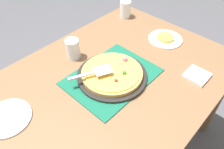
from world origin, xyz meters
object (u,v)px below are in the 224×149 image
at_px(pizza_server, 94,72).
at_px(cup_near, 125,9).
at_px(pizza_pan, 112,75).
at_px(served_slice_right, 166,37).
at_px(cup_far, 73,49).
at_px(napkin_stack, 197,75).
at_px(pizza, 112,73).
at_px(plate_side, 7,118).
at_px(plate_far_right, 165,39).

bearing_deg(pizza_server, cup_near, 27.58).
distance_m(pizza_pan, cup_near, 0.66).
bearing_deg(served_slice_right, cup_near, 82.74).
relative_size(served_slice_right, cup_far, 0.92).
relative_size(cup_near, napkin_stack, 1.00).
xyz_separation_m(pizza, cup_near, (0.55, 0.37, 0.03)).
relative_size(cup_near, cup_far, 1.00).
relative_size(plate_side, cup_near, 1.83).
bearing_deg(pizza_pan, plate_far_right, -2.03).
distance_m(plate_side, cup_near, 1.09).
relative_size(pizza, cup_far, 2.75).
distance_m(pizza, cup_near, 0.66).
height_order(served_slice_right, cup_far, cup_far).
bearing_deg(plate_far_right, cup_near, 82.74).
bearing_deg(pizza_pan, pizza, -10.45).
bearing_deg(served_slice_right, plate_far_right, 90.00).
relative_size(plate_far_right, cup_far, 1.83).
bearing_deg(napkin_stack, cup_far, 119.26).
xyz_separation_m(plate_far_right, cup_near, (0.05, 0.39, 0.06)).
bearing_deg(plate_far_right, pizza_pan, 177.97).
height_order(plate_side, cup_near, cup_near).
bearing_deg(plate_side, napkin_stack, -30.85).
distance_m(plate_far_right, cup_far, 0.61).
xyz_separation_m(plate_far_right, napkin_stack, (-0.18, -0.32, 0.00)).
xyz_separation_m(pizza, plate_far_right, (0.50, -0.02, -0.03)).
relative_size(plate_far_right, served_slice_right, 2.00).
height_order(pizza_pan, plate_far_right, pizza_pan).
distance_m(pizza_pan, cup_far, 0.29).
bearing_deg(served_slice_right, napkin_stack, -119.12).
relative_size(served_slice_right, napkin_stack, 0.92).
bearing_deg(cup_far, napkin_stack, -60.74).
height_order(pizza, cup_near, cup_near).
relative_size(pizza_pan, napkin_stack, 3.17).
relative_size(pizza, served_slice_right, 3.00).
xyz_separation_m(served_slice_right, cup_near, (0.05, 0.39, 0.04)).
bearing_deg(pizza_server, served_slice_right, -5.88).
bearing_deg(served_slice_right, pizza, 177.98).
height_order(served_slice_right, cup_near, cup_near).
bearing_deg(cup_near, cup_far, -171.24).
distance_m(pizza, pizza_server, 0.11).
bearing_deg(pizza, pizza_pan, 169.55).
relative_size(pizza, napkin_stack, 2.75).
distance_m(pizza_pan, plate_side, 0.55).
height_order(pizza_server, napkin_stack, pizza_server).
relative_size(served_slice_right, cup_near, 0.92).
bearing_deg(plate_side, plate_far_right, -10.27).
bearing_deg(cup_far, pizza_pan, -84.24).
bearing_deg(pizza_pan, napkin_stack, -46.46).
xyz_separation_m(plate_side, napkin_stack, (0.84, -0.50, 0.00)).
bearing_deg(plate_far_right, cup_far, 150.04).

